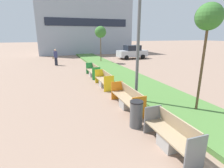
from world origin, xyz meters
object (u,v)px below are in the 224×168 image
object	(u,v)px
bench_grey_frame	(171,137)
pedestrian_walking	(56,57)
litter_bin	(136,114)
sapling_tree_far	(100,32)
sapling_tree_near	(209,19)
parked_car_distant	(132,52)
bench_yellow_frame	(104,81)
bench_orange_frame	(127,100)
bench_green_frame	(93,72)

from	to	relation	value
bench_grey_frame	pedestrian_walking	bearing A→B (deg)	99.07
litter_bin	sapling_tree_far	world-z (taller)	sapling_tree_far
sapling_tree_near	parked_car_distant	bearing A→B (deg)	73.22
bench_grey_frame	bench_yellow_frame	xyz separation A→B (m)	(0.00, 6.73, 0.01)
bench_orange_frame	litter_bin	size ratio (longest dim) A/B	2.48
pedestrian_walking	sapling_tree_far	bearing A→B (deg)	2.85
bench_grey_frame	bench_green_frame	distance (m)	9.82
bench_green_frame	sapling_tree_near	xyz separation A→B (m)	(2.57, -8.16, 3.43)
sapling_tree_far	parked_car_distant	xyz separation A→B (m)	(5.18, 2.18, -2.62)
bench_yellow_frame	litter_bin	bearing A→B (deg)	-94.42
litter_bin	sapling_tree_near	distance (m)	4.46
bench_green_frame	pedestrian_walking	distance (m)	7.10
bench_orange_frame	bench_green_frame	xyz separation A→B (m)	(-0.00, 6.69, -0.00)
litter_bin	parked_car_distant	bearing A→B (deg)	64.87
bench_grey_frame	bench_orange_frame	world-z (taller)	same
sapling_tree_near	sapling_tree_far	world-z (taller)	sapling_tree_near
bench_grey_frame	litter_bin	world-z (taller)	litter_bin
bench_orange_frame	pedestrian_walking	world-z (taller)	pedestrian_walking
sapling_tree_far	bench_green_frame	bearing A→B (deg)	-110.62
bench_grey_frame	litter_bin	bearing A→B (deg)	105.73
sapling_tree_far	sapling_tree_near	bearing A→B (deg)	-90.00
pedestrian_walking	bench_orange_frame	bearing A→B (deg)	-78.81
sapling_tree_far	pedestrian_walking	size ratio (longest dim) A/B	2.38
bench_grey_frame	pedestrian_walking	size ratio (longest dim) A/B	1.10
bench_orange_frame	parked_car_distant	world-z (taller)	parked_car_distant
sapling_tree_far	litter_bin	bearing A→B (deg)	-101.09
bench_yellow_frame	pedestrian_walking	size ratio (longest dim) A/B	1.20
litter_bin	pedestrian_walking	world-z (taller)	pedestrian_walking
bench_grey_frame	bench_yellow_frame	bearing A→B (deg)	89.98
bench_yellow_frame	bench_green_frame	world-z (taller)	same
bench_grey_frame	parked_car_distant	size ratio (longest dim) A/B	0.45
bench_grey_frame	bench_yellow_frame	distance (m)	6.73
bench_orange_frame	parked_car_distant	size ratio (longest dim) A/B	0.57
bench_green_frame	sapling_tree_far	xyz separation A→B (m)	(2.57, 6.83, 3.16)
bench_yellow_frame	parked_car_distant	world-z (taller)	parked_car_distant
bench_grey_frame	sapling_tree_near	distance (m)	4.61
bench_green_frame	parked_car_distant	world-z (taller)	parked_car_distant
pedestrian_walking	parked_car_distant	distance (m)	10.65
parked_car_distant	sapling_tree_far	bearing A→B (deg)	-160.94
sapling_tree_near	pedestrian_walking	xyz separation A→B (m)	(-5.19, 14.73, -2.90)
bench_orange_frame	sapling_tree_far	world-z (taller)	sapling_tree_far
bench_yellow_frame	sapling_tree_far	distance (m)	10.73
bench_green_frame	pedestrian_walking	xyz separation A→B (m)	(-2.62, 6.57, 0.53)
bench_orange_frame	bench_yellow_frame	bearing A→B (deg)	90.06
bench_yellow_frame	bench_green_frame	distance (m)	3.10
parked_car_distant	pedestrian_walking	bearing A→B (deg)	-170.54
bench_grey_frame	sapling_tree_far	world-z (taller)	sapling_tree_far
bench_grey_frame	sapling_tree_far	size ratio (longest dim) A/B	0.46
sapling_tree_near	pedestrian_walking	distance (m)	15.89
sapling_tree_near	bench_orange_frame	bearing A→B (deg)	150.31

